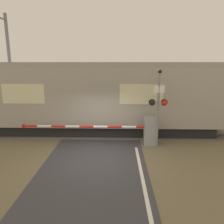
% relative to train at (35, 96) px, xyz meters
% --- Properties ---
extents(ground_plane, '(80.00, 80.00, 0.00)m').
position_rel_train_xyz_m(ground_plane, '(3.86, -3.63, -2.02)').
color(ground_plane, '#6B6047').
extents(track_bed, '(36.00, 3.20, 0.13)m').
position_rel_train_xyz_m(track_bed, '(3.86, 0.00, -1.99)').
color(track_bed, '#666056').
rests_on(track_bed, ground_plane).
extents(train, '(21.54, 3.08, 3.94)m').
position_rel_train_xyz_m(train, '(0.00, 0.00, 0.00)').
color(train, black).
rests_on(train, ground_plane).
extents(crossing_barrier, '(6.58, 0.44, 1.39)m').
position_rel_train_xyz_m(crossing_barrier, '(5.80, -2.15, -1.29)').
color(crossing_barrier, gray).
rests_on(crossing_barrier, ground_plane).
extents(signal_post, '(0.86, 0.26, 3.62)m').
position_rel_train_xyz_m(signal_post, '(6.62, -2.39, 0.04)').
color(signal_post, gray).
rests_on(signal_post, ground_plane).
extents(catenary_pole, '(0.20, 1.90, 6.92)m').
position_rel_train_xyz_m(catenary_pole, '(-2.30, 2.00, 1.60)').
color(catenary_pole, slate).
rests_on(catenary_pole, ground_plane).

